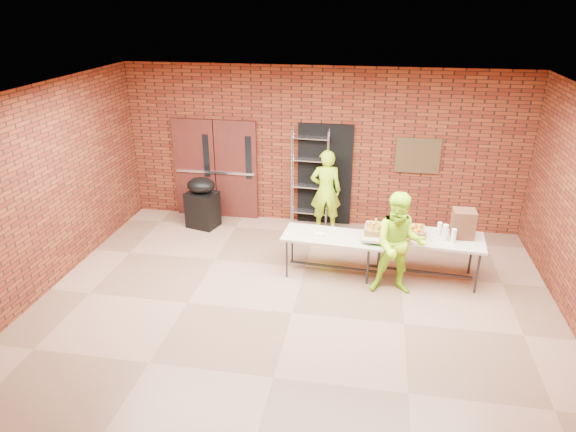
# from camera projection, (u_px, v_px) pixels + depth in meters

# --- Properties ---
(room) EXTENTS (8.08, 7.08, 3.28)m
(room) POSITION_uv_depth(u_px,v_px,m) (293.00, 215.00, 7.10)
(room) COLOR brown
(room) RESTS_ON ground
(double_doors) EXTENTS (1.78, 0.12, 2.10)m
(double_doors) POSITION_uv_depth(u_px,v_px,m) (216.00, 169.00, 10.77)
(double_doors) COLOR #4C1615
(double_doors) RESTS_ON room
(dark_doorway) EXTENTS (1.10, 0.06, 2.10)m
(dark_doorway) POSITION_uv_depth(u_px,v_px,m) (325.00, 175.00, 10.43)
(dark_doorway) COLOR black
(dark_doorway) RESTS_ON room
(bronze_plaque) EXTENTS (0.85, 0.04, 0.70)m
(bronze_plaque) POSITION_uv_depth(u_px,v_px,m) (418.00, 156.00, 9.95)
(bronze_plaque) COLOR #45321B
(bronze_plaque) RESTS_ON room
(wire_rack) EXTENTS (0.75, 0.29, 2.01)m
(wire_rack) POSITION_uv_depth(u_px,v_px,m) (310.00, 178.00, 10.37)
(wire_rack) COLOR silver
(wire_rack) RESTS_ON room
(table_left) EXTENTS (1.76, 0.85, 0.70)m
(table_left) POSITION_uv_depth(u_px,v_px,m) (334.00, 239.00, 8.61)
(table_left) COLOR tan
(table_left) RESTS_ON room
(table_right) EXTENTS (1.99, 0.96, 0.79)m
(table_right) POSITION_uv_depth(u_px,v_px,m) (423.00, 240.00, 8.39)
(table_right) COLOR tan
(table_right) RESTS_ON room
(basket_bananas) EXTENTS (0.43, 0.33, 0.13)m
(basket_bananas) POSITION_uv_depth(u_px,v_px,m) (378.00, 230.00, 8.43)
(basket_bananas) COLOR #AB8445
(basket_bananas) RESTS_ON table_right
(basket_oranges) EXTENTS (0.49, 0.38, 0.15)m
(basket_oranges) POSITION_uv_depth(u_px,v_px,m) (410.00, 231.00, 8.39)
(basket_oranges) COLOR #AB8445
(basket_oranges) RESTS_ON table_right
(basket_apples) EXTENTS (0.45, 0.35, 0.14)m
(basket_apples) POSITION_uv_depth(u_px,v_px,m) (396.00, 236.00, 8.21)
(basket_apples) COLOR #AB8445
(basket_apples) RESTS_ON table_right
(muffin_tray) EXTENTS (0.39, 0.39, 0.10)m
(muffin_tray) POSITION_uv_depth(u_px,v_px,m) (377.00, 239.00, 8.37)
(muffin_tray) COLOR #144C17
(muffin_tray) RESTS_ON table_left
(napkin_box) EXTENTS (0.16, 0.11, 0.05)m
(napkin_box) POSITION_uv_depth(u_px,v_px,m) (319.00, 234.00, 8.56)
(napkin_box) COLOR white
(napkin_box) RESTS_ON table_left
(coffee_dispenser) EXTENTS (0.35, 0.32, 0.46)m
(coffee_dispenser) POSITION_uv_depth(u_px,v_px,m) (463.00, 224.00, 8.25)
(coffee_dispenser) COLOR #542F1C
(coffee_dispenser) RESTS_ON table_right
(cup_stack_front) EXTENTS (0.09, 0.09, 0.26)m
(cup_stack_front) POSITION_uv_depth(u_px,v_px,m) (445.00, 232.00, 8.18)
(cup_stack_front) COLOR white
(cup_stack_front) RESTS_ON table_right
(cup_stack_mid) EXTENTS (0.08, 0.08, 0.23)m
(cup_stack_mid) POSITION_uv_depth(u_px,v_px,m) (454.00, 236.00, 8.10)
(cup_stack_mid) COLOR white
(cup_stack_mid) RESTS_ON table_right
(cup_stack_back) EXTENTS (0.07, 0.07, 0.22)m
(cup_stack_back) POSITION_uv_depth(u_px,v_px,m) (439.00, 229.00, 8.35)
(cup_stack_back) COLOR white
(cup_stack_back) RESTS_ON table_right
(covered_grill) EXTENTS (0.69, 0.62, 1.06)m
(covered_grill) POSITION_uv_depth(u_px,v_px,m) (202.00, 202.00, 10.45)
(covered_grill) COLOR black
(covered_grill) RESTS_ON room
(volunteer_woman) EXTENTS (0.66, 0.49, 1.68)m
(volunteer_woman) POSITION_uv_depth(u_px,v_px,m) (326.00, 191.00, 10.18)
(volunteer_woman) COLOR #B4F91B
(volunteer_woman) RESTS_ON room
(volunteer_man) EXTENTS (0.85, 0.68, 1.69)m
(volunteer_man) POSITION_uv_depth(u_px,v_px,m) (399.00, 244.00, 7.96)
(volunteer_man) COLOR #B4F91B
(volunteer_man) RESTS_ON room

